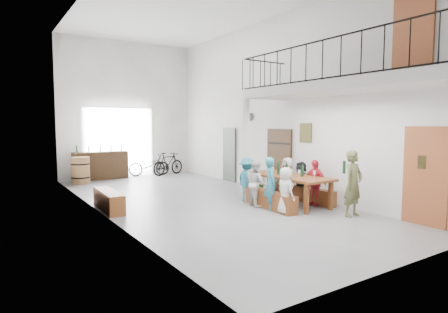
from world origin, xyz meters
TOP-DOWN VIEW (x-y plane):
  - floor at (0.00, 0.00)m, footprint 12.00×12.00m
  - room_walls at (0.00, 0.00)m, footprint 12.00×12.00m
  - gateway_portal at (-0.40, 5.94)m, footprint 2.80×0.08m
  - right_wall_decor at (2.70, -1.87)m, footprint 0.07×8.28m
  - balcony at (1.98, -3.13)m, footprint 1.52×5.62m
  - tasting_table at (1.73, -1.76)m, footprint 1.07×2.53m
  - bench_inner at (1.01, -1.85)m, footprint 0.43×1.94m
  - bench_wall at (2.33, -1.86)m, footprint 0.40×1.83m
  - tableware at (1.71, -1.81)m, footprint 0.62×1.43m
  - side_bench at (-2.50, 0.17)m, footprint 0.43×1.73m
  - oak_barrel at (-2.15, 4.90)m, footprint 0.66×0.66m
  - serving_counter at (-1.24, 5.65)m, footprint 2.09×0.74m
  - counter_bottles at (-1.24, 5.66)m, footprint 1.80×0.22m
  - guest_left_a at (0.93, -2.54)m, footprint 0.43×0.60m
  - guest_left_b at (0.92, -2.00)m, footprint 0.49×0.57m
  - guest_left_c at (0.90, -1.44)m, footprint 0.57×0.67m
  - guest_left_d at (1.01, -0.89)m, footprint 0.54×0.84m
  - guest_right_a at (2.23, -2.24)m, footprint 0.35×0.74m
  - guest_right_b at (2.36, -1.60)m, footprint 0.39×1.05m
  - guest_right_c at (2.27, -1.16)m, footprint 0.40×0.59m
  - host_standing at (2.09, -3.57)m, footprint 0.59×0.42m
  - potted_plant at (2.45, 0.31)m, footprint 0.45×0.41m
  - bicycle_near at (0.74, 5.60)m, footprint 1.76×0.86m
  - bicycle_far at (1.49, 5.35)m, footprint 1.66×0.88m

SIDE VIEW (x-z plane):
  - floor at x=0.00m, z-range 0.00..0.00m
  - bench_wall at x=2.33m, z-range 0.00..0.42m
  - potted_plant at x=2.45m, z-range 0.00..0.44m
  - bench_inner at x=1.01m, z-range 0.00..0.44m
  - side_bench at x=-2.50m, z-range 0.00..0.48m
  - bicycle_near at x=0.74m, z-range 0.00..0.89m
  - bicycle_far at x=1.49m, z-range 0.00..0.96m
  - oak_barrel at x=-2.15m, z-range 0.00..0.97m
  - serving_counter at x=-1.24m, z-range 0.00..1.08m
  - guest_right_b at x=2.36m, z-range 0.00..1.11m
  - guest_left_a at x=0.93m, z-range 0.00..1.13m
  - guest_right_c at x=2.27m, z-range 0.00..1.19m
  - guest_left_c at x=0.90m, z-range 0.00..1.20m
  - guest_right_a at x=2.23m, z-range 0.00..1.22m
  - guest_left_d at x=1.01m, z-range 0.00..1.23m
  - guest_left_b at x=0.92m, z-range 0.00..1.33m
  - tasting_table at x=1.73m, z-range 0.31..1.10m
  - host_standing at x=2.09m, z-range 0.00..1.54m
  - tableware at x=1.71m, z-range 0.75..1.10m
  - counter_bottles at x=-1.24m, z-range 1.08..1.36m
  - gateway_portal at x=-0.40m, z-range 0.00..2.80m
  - right_wall_decor at x=2.70m, z-range -0.80..4.28m
  - balcony at x=1.98m, z-range 0.97..4.96m
  - room_walls at x=0.00m, z-range -2.45..9.55m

